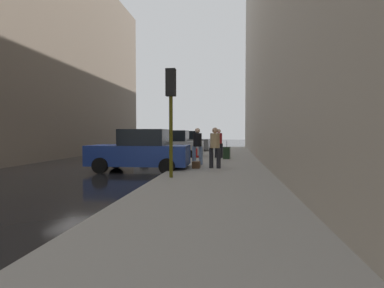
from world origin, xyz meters
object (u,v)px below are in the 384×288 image
Objects in this scene: parked_blue_sedan at (140,151)px; duffel_bag at (196,165)px; pedestrian_in_jeans at (197,144)px; parked_gray_coupe at (185,142)px; traffic_light at (171,99)px; pedestrian_in_red_jacket at (219,142)px; rolling_suitcase at (227,153)px; fire_hydrant at (197,152)px; parked_silver_sedan at (170,145)px; pedestrian_in_tan_coat at (215,145)px.

parked_blue_sedan reaches higher than duffel_bag.
pedestrian_in_jeans is at bearing 33.92° from parked_blue_sedan.
traffic_light is (1.85, -15.25, 1.91)m from parked_gray_coupe.
pedestrian_in_red_jacket is 1.01m from rolling_suitcase.
pedestrian_in_jeans is at bearing -83.14° from fire_hydrant.
parked_gray_coupe is 9.66× the size of duffel_bag.
pedestrian_in_red_jacket is at bearing 81.12° from traffic_light.
pedestrian_in_jeans is (-0.84, -3.97, 0.00)m from pedestrian_in_red_jacket.
parked_blue_sedan and parked_silver_sedan have the same top height.
parked_silver_sedan is at bearing 164.72° from pedestrian_in_red_jacket.
duffel_bag is (-0.78, -0.08, -0.81)m from pedestrian_in_tan_coat.
fire_hydrant is 1.92m from rolling_suitcase.
traffic_light reaches higher than duffel_bag.
parked_blue_sedan is 12.65m from parked_gray_coupe.
fire_hydrant is at bearing 96.17° from duffel_bag.
rolling_suitcase is at bearing 53.45° from parked_blue_sedan.
fire_hydrant is 1.60× the size of duffel_bag.
pedestrian_in_red_jacket is at bearing -0.35° from fire_hydrant.
pedestrian_in_red_jacket reaches higher than parked_gray_coupe.
duffel_bag is (2.39, -12.54, -0.56)m from parked_gray_coupe.
pedestrian_in_jeans is 1.64m from duffel_bag.
traffic_light is at bearing -54.49° from parked_blue_sedan.
parked_blue_sedan is 4.08× the size of rolling_suitcase.
pedestrian_in_jeans is at bearing -64.68° from parked_silver_sedan.
duffel_bag is (2.39, 0.11, -0.56)m from parked_blue_sedan.
parked_silver_sedan is at bearing 115.32° from pedestrian_in_jeans.
parked_blue_sedan is 1.00× the size of parked_gray_coupe.
pedestrian_in_tan_coat is (0.05, -5.32, 0.00)m from pedestrian_in_red_jacket.
pedestrian_in_red_jacket reaches higher than parked_blue_sedan.
parked_gray_coupe is 7.37m from fire_hydrant.
traffic_light is at bearing -95.92° from pedestrian_in_jeans.
fire_hydrant is at bearing -25.08° from parked_silver_sedan.
traffic_light is (0.05, -8.11, 2.26)m from fire_hydrant.
parked_gray_coupe reaches higher than duffel_bag.
pedestrian_in_jeans is (2.28, -4.83, 0.26)m from parked_silver_sedan.
duffel_bag is (-0.73, -5.40, -0.81)m from pedestrian_in_red_jacket.
duffel_bag is at bearing -69.08° from parked_silver_sedan.
fire_hydrant is 0.41× the size of pedestrian_in_jeans.
parked_gray_coupe is 11.35m from pedestrian_in_jeans.
duffel_bag is (2.39, -6.25, -0.56)m from parked_silver_sedan.
pedestrian_in_tan_coat is 1.00× the size of pedestrian_in_jeans.
traffic_light reaches higher than parked_blue_sedan.
parked_gray_coupe is 2.49× the size of pedestrian_in_tan_coat.
fire_hydrant is 0.41× the size of pedestrian_in_red_jacket.
pedestrian_in_tan_coat is at bearing -95.30° from rolling_suitcase.
pedestrian_in_tan_coat reaches higher than parked_gray_coupe.
traffic_light is at bearing -78.31° from parked_silver_sedan.
parked_silver_sedan is 2.47× the size of pedestrian_in_tan_coat.
rolling_suitcase is (0.49, -0.65, -0.61)m from pedestrian_in_red_jacket.
fire_hydrant is (1.80, -0.84, -0.35)m from parked_silver_sedan.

